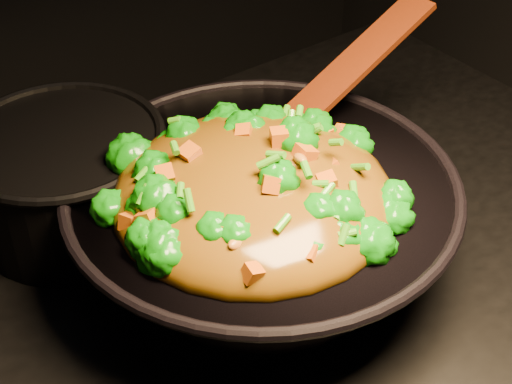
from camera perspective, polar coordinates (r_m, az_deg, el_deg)
wok at (r=0.86m, az=0.40°, el=-2.55°), size 0.48×0.48×0.12m
stir_fry at (r=0.77m, az=-0.22°, el=2.25°), size 0.38×0.38×0.10m
spatula at (r=0.92m, az=6.13°, el=8.30°), size 0.28×0.07×0.12m
back_pot at (r=0.94m, az=-13.56°, el=0.86°), size 0.24×0.24×0.13m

